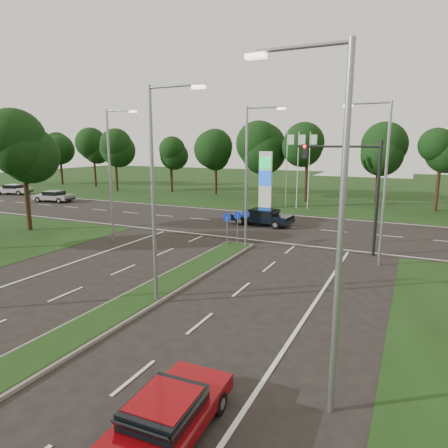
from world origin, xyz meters
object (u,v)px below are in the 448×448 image
at_px(red_sedan, 166,417).
at_px(far_car_b, 13,189).
at_px(navy_sedan, 262,217).
at_px(far_car_a, 54,196).

distance_m(red_sedan, far_car_b, 53.64).
relative_size(navy_sedan, far_car_b, 1.01).
height_order(red_sedan, far_car_a, far_car_a).
bearing_deg(far_car_b, navy_sedan, -113.81).
height_order(red_sedan, navy_sedan, navy_sedan).
xyz_separation_m(navy_sedan, far_car_b, (-37.97, 5.14, -0.01)).
distance_m(navy_sedan, far_car_a, 27.18).
height_order(navy_sedan, far_car_b, navy_sedan).
relative_size(far_car_a, far_car_b, 0.95).
bearing_deg(navy_sedan, far_car_a, 89.17).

